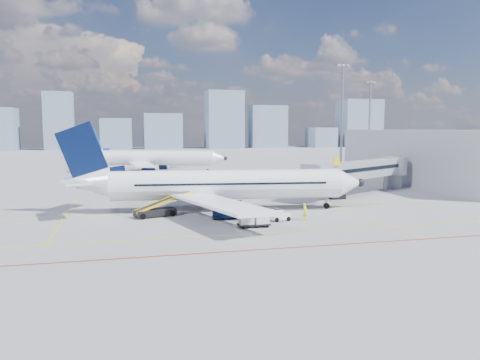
# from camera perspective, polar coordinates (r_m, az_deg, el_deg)

# --- Properties ---
(ground) EXTENTS (420.00, 420.00, 0.00)m
(ground) POSITION_cam_1_polar(r_m,az_deg,el_deg) (52.03, 0.93, -5.07)
(ground) COLOR gray
(ground) RESTS_ON ground
(apron_markings) EXTENTS (90.00, 35.12, 0.01)m
(apron_markings) POSITION_cam_1_polar(r_m,az_deg,el_deg) (48.18, 1.46, -5.99)
(apron_markings) COLOR yellow
(apron_markings) RESTS_ON ground
(jet_bridge) EXTENTS (23.55, 15.78, 6.30)m
(jet_bridge) POSITION_cam_1_polar(r_m,az_deg,el_deg) (75.92, 14.97, 1.17)
(jet_bridge) COLOR #92949A
(jet_bridge) RESTS_ON ground
(terminal_block) EXTENTS (10.00, 42.00, 10.00)m
(terminal_block) POSITION_cam_1_polar(r_m,az_deg,el_deg) (92.23, 21.25, 2.61)
(terminal_block) COLOR #92949A
(terminal_block) RESTS_ON ground
(floodlight_mast_ne) EXTENTS (3.20, 0.61, 25.45)m
(floodlight_mast_ne) POSITION_cam_1_polar(r_m,az_deg,el_deg) (116.17, 12.32, 7.81)
(floodlight_mast_ne) COLOR slate
(floodlight_mast_ne) RESTS_ON ground
(floodlight_mast_far) EXTENTS (3.20, 0.61, 25.45)m
(floodlight_mast_far) POSITION_cam_1_polar(r_m,az_deg,el_deg) (159.71, 15.51, 7.28)
(floodlight_mast_far) COLOR slate
(floodlight_mast_far) RESTS_ON ground
(distant_skyline) EXTENTS (256.03, 15.96, 29.43)m
(distant_skyline) POSITION_cam_1_polar(r_m,az_deg,el_deg) (240.37, -8.56, 6.51)
(distant_skyline) COLOR slate
(distant_skyline) RESTS_ON ground
(main_aircraft) EXTENTS (38.09, 33.10, 11.16)m
(main_aircraft) POSITION_cam_1_polar(r_m,az_deg,el_deg) (58.18, -3.19, -0.65)
(main_aircraft) COLOR white
(main_aircraft) RESTS_ON ground
(second_aircraft) EXTENTS (34.77, 29.59, 10.65)m
(second_aircraft) POSITION_cam_1_polar(r_m,az_deg,el_deg) (112.99, -10.79, 2.63)
(second_aircraft) COLOR white
(second_aircraft) RESTS_ON ground
(baggage_tug) EXTENTS (2.17, 1.51, 1.40)m
(baggage_tug) POSITION_cam_1_polar(r_m,az_deg,el_deg) (52.39, 4.85, -4.26)
(baggage_tug) COLOR white
(baggage_tug) RESTS_ON ground
(cargo_dolly) EXTENTS (3.31, 1.48, 1.81)m
(cargo_dolly) POSITION_cam_1_polar(r_m,az_deg,el_deg) (48.94, 1.68, -4.61)
(cargo_dolly) COLOR black
(cargo_dolly) RESTS_ON ground
(belt_loader) EXTENTS (6.91, 3.53, 2.79)m
(belt_loader) POSITION_cam_1_polar(r_m,az_deg,el_deg) (55.55, -10.14, -3.68)
(belt_loader) COLOR black
(belt_loader) RESTS_ON ground
(ramp_worker) EXTENTS (0.81, 0.85, 1.96)m
(ramp_worker) POSITION_cam_1_polar(r_m,az_deg,el_deg) (52.98, 7.94, -3.84)
(ramp_worker) COLOR yellow
(ramp_worker) RESTS_ON ground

